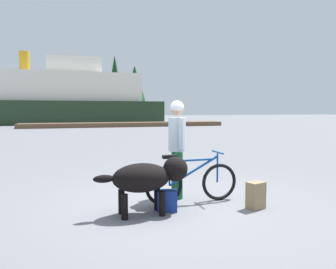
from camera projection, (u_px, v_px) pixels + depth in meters
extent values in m
plane|color=slate|center=(176.00, 203.00, 5.56)|extent=(160.00, 160.00, 0.00)
torus|color=black|center=(219.00, 182.00, 5.74)|extent=(0.66, 0.06, 0.66)
torus|color=black|center=(164.00, 186.00, 5.43)|extent=(0.66, 0.06, 0.66)
cube|color=navy|center=(195.00, 160.00, 5.56)|extent=(0.67, 0.03, 0.03)
cube|color=navy|center=(194.00, 171.00, 5.57)|extent=(0.90, 0.03, 0.49)
cylinder|color=navy|center=(169.00, 174.00, 5.44)|extent=(0.03, 0.03, 0.42)
cylinder|color=navy|center=(217.00, 168.00, 5.71)|extent=(0.03, 0.03, 0.52)
cube|color=black|center=(169.00, 157.00, 5.42)|extent=(0.24, 0.10, 0.06)
cylinder|color=navy|center=(218.00, 152.00, 5.68)|extent=(0.03, 0.44, 0.03)
cube|color=slate|center=(163.00, 169.00, 5.40)|extent=(0.36, 0.14, 0.02)
cylinder|color=#19592D|center=(175.00, 173.00, 6.03)|extent=(0.14, 0.14, 0.87)
cylinder|color=#19592D|center=(179.00, 175.00, 5.82)|extent=(0.14, 0.14, 0.87)
cylinder|color=silver|center=(177.00, 134.00, 5.87)|extent=(0.32, 0.32, 0.61)
cylinder|color=silver|center=(173.00, 132.00, 6.08)|extent=(0.09, 0.09, 0.54)
cylinder|color=silver|center=(181.00, 133.00, 5.66)|extent=(0.09, 0.09, 0.54)
sphere|color=tan|center=(177.00, 109.00, 5.83)|extent=(0.23, 0.23, 0.23)
sphere|color=white|center=(177.00, 108.00, 5.83)|extent=(0.25, 0.25, 0.25)
ellipsoid|color=black|center=(141.00, 178.00, 4.92)|extent=(0.91, 0.53, 0.45)
sphere|color=black|center=(175.00, 169.00, 5.08)|extent=(0.40, 0.40, 0.40)
ellipsoid|color=black|center=(104.00, 179.00, 4.75)|extent=(0.32, 0.12, 0.12)
cylinder|color=black|center=(157.00, 198.00, 5.18)|extent=(0.10, 0.10, 0.38)
cylinder|color=black|center=(162.00, 203.00, 4.90)|extent=(0.10, 0.10, 0.38)
cylinder|color=black|center=(121.00, 202.00, 5.01)|extent=(0.10, 0.10, 0.38)
cylinder|color=black|center=(125.00, 207.00, 4.73)|extent=(0.10, 0.10, 0.38)
cube|color=#8C7251|center=(256.00, 195.00, 5.26)|extent=(0.32, 0.27, 0.44)
cube|color=navy|center=(167.00, 201.00, 5.13)|extent=(0.36, 0.27, 0.34)
cube|color=brown|center=(126.00, 124.00, 30.49)|extent=(19.09, 2.22, 0.40)
cube|color=#1E331E|center=(53.00, 113.00, 37.37)|extent=(24.50, 8.98, 2.56)
cube|color=silver|center=(53.00, 88.00, 37.15)|extent=(19.60, 7.54, 3.20)
cube|color=silver|center=(74.00, 67.00, 37.68)|extent=(5.88, 5.39, 1.80)
cylinder|color=#BF8C19|center=(24.00, 62.00, 36.05)|extent=(1.10, 1.10, 2.40)
cylinder|color=#4C331E|center=(66.00, 112.00, 54.40)|extent=(0.48, 0.48, 2.44)
cone|color=#19471E|center=(66.00, 84.00, 54.03)|extent=(3.90, 3.90, 7.02)
cylinder|color=#4C331E|center=(135.00, 112.00, 59.70)|extent=(0.45, 0.45, 2.49)
cone|color=#19471E|center=(135.00, 85.00, 59.32)|extent=(4.40, 4.40, 7.29)
cylinder|color=#4C331E|center=(115.00, 112.00, 63.01)|extent=(0.35, 0.35, 2.43)
cone|color=#143819|center=(115.00, 80.00, 62.54)|extent=(3.43, 3.43, 9.76)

